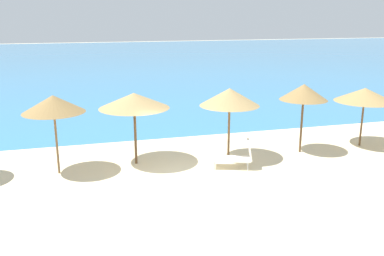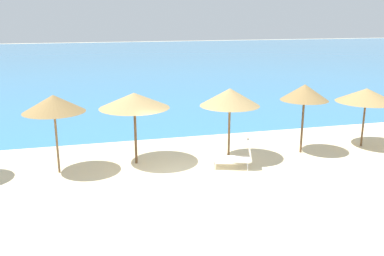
{
  "view_description": "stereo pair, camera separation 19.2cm",
  "coord_description": "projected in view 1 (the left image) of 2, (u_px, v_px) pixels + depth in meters",
  "views": [
    {
      "loc": [
        -3.3,
        -12.94,
        5.56
      ],
      "look_at": [
        0.79,
        1.8,
        1.45
      ],
      "focal_mm": 39.38,
      "sensor_mm": 36.0,
      "label": 1
    },
    {
      "loc": [
        -3.11,
        -12.99,
        5.56
      ],
      "look_at": [
        0.79,
        1.8,
        1.45
      ],
      "focal_mm": 39.38,
      "sensor_mm": 36.0,
      "label": 2
    }
  ],
  "objects": [
    {
      "name": "beach_umbrella_2",
      "position": [
        53.0,
        104.0,
        14.64
      ],
      "size": [
        2.18,
        2.18,
        2.88
      ],
      "color": "brown",
      "rests_on": "ground_plane"
    },
    {
      "name": "lounge_chair_0",
      "position": [
        236.0,
        156.0,
        15.72
      ],
      "size": [
        1.64,
        1.11,
        1.08
      ],
      "rotation": [
        0.0,
        0.0,
        1.24
      ],
      "color": "white",
      "rests_on": "ground_plane"
    },
    {
      "name": "ground_plane",
      "position": [
        184.0,
        184.0,
        14.34
      ],
      "size": [
        160.0,
        160.0,
        0.0
      ],
      "primitive_type": "plane",
      "color": "beige"
    },
    {
      "name": "beach_umbrella_3",
      "position": [
        134.0,
        101.0,
        15.67
      ],
      "size": [
        2.65,
        2.65,
        2.77
      ],
      "color": "brown",
      "rests_on": "ground_plane"
    },
    {
      "name": "beach_umbrella_4",
      "position": [
        230.0,
        97.0,
        16.19
      ],
      "size": [
        2.33,
        2.33,
        2.85
      ],
      "color": "brown",
      "rests_on": "ground_plane"
    },
    {
      "name": "beach_umbrella_6",
      "position": [
        365.0,
        95.0,
        17.98
      ],
      "size": [
        2.53,
        2.53,
        2.56
      ],
      "color": "brown",
      "rests_on": "ground_plane"
    },
    {
      "name": "beach_umbrella_5",
      "position": [
        304.0,
        92.0,
        17.02
      ],
      "size": [
        1.94,
        1.94,
        2.87
      ],
      "color": "brown",
      "rests_on": "ground_plane"
    },
    {
      "name": "sea_water",
      "position": [
        101.0,
        60.0,
        53.55
      ],
      "size": [
        160.0,
        73.26,
        0.01
      ],
      "primitive_type": "cube",
      "color": "teal",
      "rests_on": "ground_plane"
    }
  ]
}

